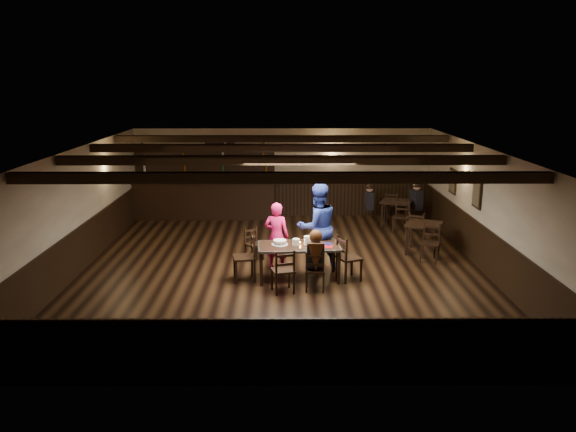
{
  "coord_description": "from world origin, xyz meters",
  "views": [
    {
      "loc": [
        0.06,
        -12.05,
        4.19
      ],
      "look_at": [
        0.13,
        0.2,
        1.16
      ],
      "focal_mm": 35.0,
      "sensor_mm": 36.0,
      "label": 1
    }
  ],
  "objects_px": {
    "cake": "(280,243)",
    "woman_pink": "(277,236)",
    "chair_near_right": "(315,268)",
    "dining_table": "(299,248)",
    "bar_counter": "(205,195)",
    "man_blue": "(317,227)",
    "chair_near_left": "(284,268)"
  },
  "relations": [
    {
      "from": "man_blue",
      "to": "cake",
      "type": "distance_m",
      "value": 1.05
    },
    {
      "from": "man_blue",
      "to": "bar_counter",
      "type": "distance_m",
      "value": 5.74
    },
    {
      "from": "bar_counter",
      "to": "dining_table",
      "type": "bearing_deg",
      "value": -63.3
    },
    {
      "from": "cake",
      "to": "chair_near_left",
      "type": "bearing_deg",
      "value": -84.16
    },
    {
      "from": "dining_table",
      "to": "cake",
      "type": "xyz_separation_m",
      "value": [
        -0.4,
        0.03,
        0.12
      ]
    },
    {
      "from": "dining_table",
      "to": "woman_pink",
      "type": "distance_m",
      "value": 0.82
    },
    {
      "from": "chair_near_left",
      "to": "woman_pink",
      "type": "height_order",
      "value": "woman_pink"
    },
    {
      "from": "woman_pink",
      "to": "bar_counter",
      "type": "distance_m",
      "value": 5.26
    },
    {
      "from": "dining_table",
      "to": "chair_near_right",
      "type": "relative_size",
      "value": 2.1
    },
    {
      "from": "woman_pink",
      "to": "man_blue",
      "type": "bearing_deg",
      "value": -166.88
    },
    {
      "from": "cake",
      "to": "bar_counter",
      "type": "bearing_deg",
      "value": 113.32
    },
    {
      "from": "woman_pink",
      "to": "man_blue",
      "type": "xyz_separation_m",
      "value": [
        0.91,
        -0.03,
        0.21
      ]
    },
    {
      "from": "chair_near_right",
      "to": "cake",
      "type": "height_order",
      "value": "cake"
    },
    {
      "from": "dining_table",
      "to": "cake",
      "type": "relative_size",
      "value": 5.17
    },
    {
      "from": "dining_table",
      "to": "man_blue",
      "type": "relative_size",
      "value": 0.91
    },
    {
      "from": "chair_near_right",
      "to": "dining_table",
      "type": "bearing_deg",
      "value": 112.9
    },
    {
      "from": "chair_near_right",
      "to": "bar_counter",
      "type": "bearing_deg",
      "value": 116.26
    },
    {
      "from": "dining_table",
      "to": "man_blue",
      "type": "xyz_separation_m",
      "value": [
        0.43,
        0.64,
        0.29
      ]
    },
    {
      "from": "chair_near_left",
      "to": "man_blue",
      "type": "height_order",
      "value": "man_blue"
    },
    {
      "from": "man_blue",
      "to": "bar_counter",
      "type": "xyz_separation_m",
      "value": [
        -3.16,
        4.78,
        -0.25
      ]
    },
    {
      "from": "cake",
      "to": "woman_pink",
      "type": "bearing_deg",
      "value": 96.82
    },
    {
      "from": "chair_near_left",
      "to": "cake",
      "type": "xyz_separation_m",
      "value": [
        -0.09,
        0.85,
        0.27
      ]
    },
    {
      "from": "bar_counter",
      "to": "chair_near_left",
      "type": "bearing_deg",
      "value": -68.88
    },
    {
      "from": "chair_near_left",
      "to": "chair_near_right",
      "type": "relative_size",
      "value": 1.07
    },
    {
      "from": "dining_table",
      "to": "bar_counter",
      "type": "height_order",
      "value": "bar_counter"
    },
    {
      "from": "dining_table",
      "to": "chair_near_left",
      "type": "relative_size",
      "value": 1.96
    },
    {
      "from": "chair_near_left",
      "to": "man_blue",
      "type": "bearing_deg",
      "value": 63.1
    },
    {
      "from": "chair_near_left",
      "to": "woman_pink",
      "type": "relative_size",
      "value": 0.59
    },
    {
      "from": "chair_near_left",
      "to": "chair_near_right",
      "type": "height_order",
      "value": "chair_near_left"
    },
    {
      "from": "woman_pink",
      "to": "man_blue",
      "type": "height_order",
      "value": "man_blue"
    },
    {
      "from": "woman_pink",
      "to": "man_blue",
      "type": "relative_size",
      "value": 0.78
    },
    {
      "from": "woman_pink",
      "to": "cake",
      "type": "distance_m",
      "value": 0.64
    }
  ]
}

